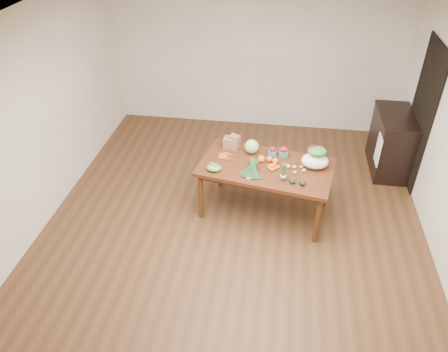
# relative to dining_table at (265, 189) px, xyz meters

# --- Properties ---
(floor) EXTENTS (6.00, 6.00, 0.00)m
(floor) POSITION_rel_dining_table_xyz_m (-0.37, -0.43, -0.38)
(floor) COLOR #53311C
(floor) RESTS_ON ground
(ceiling) EXTENTS (5.00, 6.00, 0.02)m
(ceiling) POSITION_rel_dining_table_xyz_m (-0.37, -0.43, 2.33)
(ceiling) COLOR white
(ceiling) RESTS_ON room_walls
(room_walls) EXTENTS (5.02, 6.02, 2.70)m
(room_walls) POSITION_rel_dining_table_xyz_m (-0.37, -0.43, 0.97)
(room_walls) COLOR white
(room_walls) RESTS_ON floor
(dining_table) EXTENTS (1.85, 1.24, 0.75)m
(dining_table) POSITION_rel_dining_table_xyz_m (0.00, 0.00, 0.00)
(dining_table) COLOR #4E2512
(dining_table) RESTS_ON floor
(doorway_dark) EXTENTS (0.02, 1.00, 2.10)m
(doorway_dark) POSITION_rel_dining_table_xyz_m (2.11, 1.17, 0.68)
(doorway_dark) COLOR black
(doorway_dark) RESTS_ON floor
(cabinet) EXTENTS (0.52, 1.02, 0.94)m
(cabinet) POSITION_rel_dining_table_xyz_m (1.85, 1.36, 0.10)
(cabinet) COLOR black
(cabinet) RESTS_ON floor
(dish_towel) EXTENTS (0.02, 0.28, 0.45)m
(dish_towel) POSITION_rel_dining_table_xyz_m (1.59, 0.97, 0.18)
(dish_towel) COLOR white
(dish_towel) RESTS_ON cabinet
(paper_bag) EXTENTS (0.30, 0.26, 0.19)m
(paper_bag) POSITION_rel_dining_table_xyz_m (-0.52, 0.38, 0.47)
(paper_bag) COLOR brown
(paper_bag) RESTS_ON dining_table
(cabbage) EXTENTS (0.19, 0.19, 0.19)m
(cabbage) POSITION_rel_dining_table_xyz_m (-0.22, 0.29, 0.47)
(cabbage) COLOR #97C270
(cabbage) RESTS_ON dining_table
(strawberry_basket_a) EXTENTS (0.12, 0.12, 0.09)m
(strawberry_basket_a) POSITION_rel_dining_table_xyz_m (0.06, 0.29, 0.42)
(strawberry_basket_a) COLOR #B00B1C
(strawberry_basket_a) RESTS_ON dining_table
(strawberry_basket_b) EXTENTS (0.13, 0.13, 0.11)m
(strawberry_basket_b) POSITION_rel_dining_table_xyz_m (0.21, 0.28, 0.43)
(strawberry_basket_b) COLOR red
(strawberry_basket_b) RESTS_ON dining_table
(orange_a) EXTENTS (0.09, 0.09, 0.09)m
(orange_a) POSITION_rel_dining_table_xyz_m (-0.07, 0.08, 0.42)
(orange_a) COLOR orange
(orange_a) RESTS_ON dining_table
(orange_b) EXTENTS (0.08, 0.08, 0.08)m
(orange_b) POSITION_rel_dining_table_xyz_m (0.03, 0.11, 0.41)
(orange_b) COLOR #FFA10F
(orange_b) RESTS_ON dining_table
(orange_c) EXTENTS (0.08, 0.08, 0.08)m
(orange_c) POSITION_rel_dining_table_xyz_m (0.11, 0.07, 0.41)
(orange_c) COLOR orange
(orange_c) RESTS_ON dining_table
(mandarin_cluster) EXTENTS (0.21, 0.21, 0.08)m
(mandarin_cluster) POSITION_rel_dining_table_xyz_m (0.08, -0.06, 0.41)
(mandarin_cluster) COLOR orange
(mandarin_cluster) RESTS_ON dining_table
(carrots) EXTENTS (0.25, 0.22, 0.03)m
(carrots) POSITION_rel_dining_table_xyz_m (-0.53, 0.13, 0.39)
(carrots) COLOR #D75F12
(carrots) RESTS_ON dining_table
(snap_pea_bag) EXTENTS (0.19, 0.14, 0.09)m
(snap_pea_bag) POSITION_rel_dining_table_xyz_m (-0.66, -0.21, 0.42)
(snap_pea_bag) COLOR #68AF3B
(snap_pea_bag) RESTS_ON dining_table
(kale_bunch) EXTENTS (0.39, 0.45, 0.16)m
(kale_bunch) POSITION_rel_dining_table_xyz_m (-0.18, -0.24, 0.45)
(kale_bunch) COLOR black
(kale_bunch) RESTS_ON dining_table
(asparagus_bundle) EXTENTS (0.10, 0.13, 0.26)m
(asparagus_bundle) POSITION_rel_dining_table_xyz_m (0.23, -0.30, 0.50)
(asparagus_bundle) COLOR #417736
(asparagus_bundle) RESTS_ON dining_table
(potato_a) EXTENTS (0.06, 0.05, 0.05)m
(potato_a) POSITION_rel_dining_table_xyz_m (0.28, -0.01, 0.40)
(potato_a) COLOR #D7AF7C
(potato_a) RESTS_ON dining_table
(potato_b) EXTENTS (0.05, 0.05, 0.04)m
(potato_b) POSITION_rel_dining_table_xyz_m (0.37, -0.13, 0.40)
(potato_b) COLOR tan
(potato_b) RESTS_ON dining_table
(potato_c) EXTENTS (0.05, 0.04, 0.04)m
(potato_c) POSITION_rel_dining_table_xyz_m (0.45, 0.01, 0.40)
(potato_c) COLOR tan
(potato_c) RESTS_ON dining_table
(potato_d) EXTENTS (0.06, 0.05, 0.05)m
(potato_d) POSITION_rel_dining_table_xyz_m (0.36, -0.01, 0.40)
(potato_d) COLOR tan
(potato_d) RESTS_ON dining_table
(potato_e) EXTENTS (0.05, 0.05, 0.04)m
(potato_e) POSITION_rel_dining_table_xyz_m (0.48, -0.07, 0.40)
(potato_e) COLOR #DAC97E
(potato_e) RESTS_ON dining_table
(avocado_a) EXTENTS (0.10, 0.12, 0.07)m
(avocado_a) POSITION_rel_dining_table_xyz_m (0.34, -0.33, 0.41)
(avocado_a) COLOR black
(avocado_a) RESTS_ON dining_table
(avocado_b) EXTENTS (0.10, 0.13, 0.07)m
(avocado_b) POSITION_rel_dining_table_xyz_m (0.46, -0.36, 0.41)
(avocado_b) COLOR black
(avocado_b) RESTS_ON dining_table
(salad_bag) EXTENTS (0.39, 0.32, 0.27)m
(salad_bag) POSITION_rel_dining_table_xyz_m (0.62, 0.05, 0.51)
(salad_bag) COLOR white
(salad_bag) RESTS_ON dining_table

